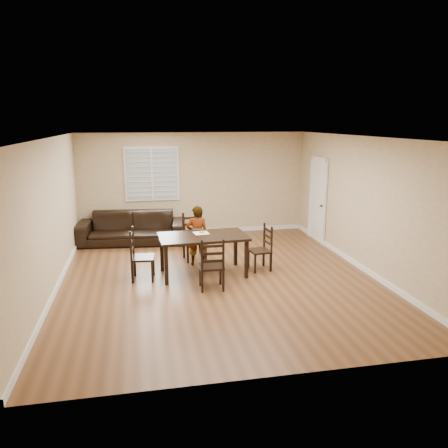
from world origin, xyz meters
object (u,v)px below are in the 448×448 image
Objects in this scene: chair_near at (193,238)px; child at (197,236)px; chair_left at (136,257)px; donut at (202,232)px; chair_right at (265,249)px; chair_far at (212,267)px; dining_table at (203,240)px; sofa at (132,228)px.

child reaches higher than chair_near.
child reaches higher than chair_left.
chair_near is 0.96m from donut.
chair_near reaches higher than donut.
chair_right is at bearing -81.63° from chair_left.
chair_far is 1.04× the size of chair_right.
chair_left is 1.08× the size of chair_right.
donut reaches higher than dining_table.
chair_far is 1.58m from chair_left.
donut reaches higher than sofa.
chair_near is 1.99m from chair_far.
chair_near is 0.81× the size of child.
dining_table is 0.66× the size of sofa.
chair_far reaches higher than chair_right.
chair_far is (0.03, -0.90, -0.27)m from dining_table.
chair_left is at bearing -144.26° from chair_near.
child is (-0.06, 1.52, 0.20)m from chair_far.
sofa is (-1.40, 2.63, -0.33)m from dining_table.
dining_table is 1.32m from chair_left.
chair_left is at bearing -82.15° from sofa.
sofa is at bearing -65.53° from chair_far.
chair_near is (-0.06, 1.09, -0.25)m from dining_table.
chair_near reaches higher than chair_far.
donut is at bearing -54.25° from sofa.
chair_right reaches higher than donut.
chair_left is 1.44m from child.
chair_near is at bearing 94.64° from donut.
sofa is (-1.42, 2.43, -0.44)m from donut.
sofa is (-1.34, 1.54, -0.08)m from chair_near.
sofa is (-0.11, 2.67, -0.07)m from chair_left.
dining_table is at bearing -56.33° from sofa.
chair_near is 1.67m from chair_left.
child is (1.27, 0.66, 0.18)m from chair_left.
dining_table is 0.62m from child.
sofa is at bearing 8.15° from chair_left.
donut is at bearing -73.90° from chair_left.
donut is (1.31, 0.24, 0.37)m from chair_left.
dining_table is at bearing -85.63° from chair_far.
dining_table is at bearing -82.23° from chair_left.
donut is 0.04× the size of sofa.
chair_right is (1.35, -1.02, -0.04)m from chair_near.
chair_near is at bearing -43.37° from sofa.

